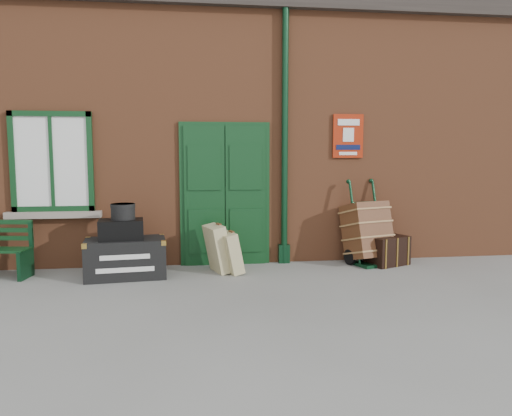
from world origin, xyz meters
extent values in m
plane|color=gray|center=(0.00, 0.00, 0.00)|extent=(80.00, 80.00, 0.00)
cube|color=brown|center=(0.00, 3.50, 2.00)|extent=(10.00, 4.00, 4.00)
cube|color=#38302B|center=(0.00, 3.50, 4.15)|extent=(10.30, 4.30, 0.30)
cube|color=#0E3517|center=(-0.30, 1.46, 1.10)|extent=(1.42, 0.12, 2.32)
cube|color=white|center=(-2.90, 1.45, 1.65)|extent=(1.20, 0.08, 1.50)
cylinder|color=black|center=(0.65, 1.42, 2.00)|extent=(0.10, 0.10, 4.00)
cube|color=#9E220B|center=(1.70, 1.47, 2.05)|extent=(0.50, 0.03, 0.70)
cube|color=black|center=(-3.19, 0.95, 0.20)|extent=(0.12, 0.41, 0.41)
cube|color=black|center=(-1.78, 0.82, 0.28)|extent=(1.17, 0.72, 0.56)
cube|color=black|center=(-1.83, 0.82, 0.70)|extent=(0.66, 0.51, 0.28)
cylinder|color=black|center=(-1.80, 0.85, 0.95)|extent=(0.37, 0.37, 0.22)
cube|color=tan|center=(-0.45, 0.95, 0.36)|extent=(0.46, 0.57, 0.72)
cube|color=tan|center=(-0.27, 0.85, 0.31)|extent=(0.42, 0.52, 0.62)
cube|color=black|center=(2.01, 1.05, 0.03)|extent=(0.61, 0.51, 0.05)
cylinder|color=black|center=(1.74, 1.16, 0.67)|extent=(0.15, 0.36, 1.31)
cylinder|color=black|center=(2.17, 1.30, 0.67)|extent=(0.15, 0.36, 1.31)
cylinder|color=black|center=(1.66, 1.15, 0.12)|extent=(0.12, 0.25, 0.25)
cylinder|color=black|center=(2.23, 1.34, 0.12)|extent=(0.12, 0.25, 0.25)
cube|color=brown|center=(1.96, 1.21, 0.54)|extent=(0.82, 0.86, 0.97)
cube|color=black|center=(2.26, 1.08, 0.23)|extent=(0.75, 0.64, 0.46)
camera|label=1|loc=(-0.87, -6.40, 1.80)|focal=35.00mm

